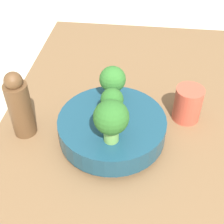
# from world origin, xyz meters

# --- Properties ---
(ground_plane) EXTENTS (6.00, 6.00, 0.00)m
(ground_plane) POSITION_xyz_m (0.00, 0.00, 0.00)
(ground_plane) COLOR beige
(table) EXTENTS (1.06, 0.62, 0.04)m
(table) POSITION_xyz_m (0.00, 0.00, 0.02)
(table) COLOR brown
(table) RESTS_ON ground_plane
(bowl) EXTENTS (0.23, 0.23, 0.06)m
(bowl) POSITION_xyz_m (-0.03, 0.04, 0.07)
(bowl) COLOR navy
(bowl) RESTS_ON table
(broccoli_floret_center) EXTENTS (0.05, 0.05, 0.08)m
(broccoli_floret_center) POSITION_xyz_m (-0.03, 0.04, 0.15)
(broccoli_floret_center) COLOR #609347
(broccoli_floret_center) RESTS_ON bowl
(broccoli_floret_right) EXTENTS (0.06, 0.06, 0.08)m
(broccoli_floret_right) POSITION_xyz_m (0.04, 0.05, 0.15)
(broccoli_floret_right) COLOR #6BA34C
(broccoli_floret_right) RESTS_ON bowl
(broccoli_floret_left) EXTENTS (0.07, 0.07, 0.09)m
(broccoli_floret_left) POSITION_xyz_m (-0.09, 0.03, 0.16)
(broccoli_floret_left) COLOR #6BA34C
(broccoli_floret_left) RESTS_ON bowl
(cup) EXTENTS (0.06, 0.06, 0.08)m
(cup) POSITION_xyz_m (0.06, -0.13, 0.08)
(cup) COLOR #C64C38
(cup) RESTS_ON table
(pepper_mill) EXTENTS (0.05, 0.05, 0.16)m
(pepper_mill) POSITION_xyz_m (-0.03, 0.24, 0.11)
(pepper_mill) COLOR brown
(pepper_mill) RESTS_ON table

